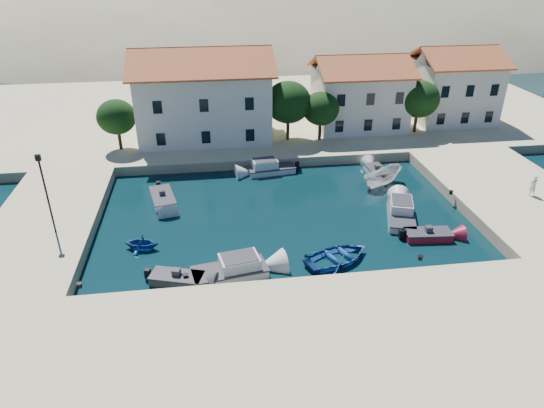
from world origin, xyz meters
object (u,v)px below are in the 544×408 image
at_px(building_mid, 360,91).
at_px(boat_east, 381,185).
at_px(building_right, 453,83).
at_px(pedestrian, 533,186).
at_px(cabin_cruiser_south, 230,270).
at_px(rowboat_south, 337,261).
at_px(cabin_cruiser_east, 401,214).
at_px(lamppost, 45,187).
at_px(building_left, 203,92).

height_order(building_mid, boat_east, building_mid).
xyz_separation_m(building_right, boat_east, (-13.83, -15.41, -5.47)).
bearing_deg(boat_east, pedestrian, -146.25).
bearing_deg(cabin_cruiser_south, rowboat_south, -4.71).
distance_m(cabin_cruiser_south, rowboat_south, 7.74).
distance_m(boat_east, pedestrian, 12.76).
xyz_separation_m(rowboat_south, pedestrian, (18.61, 6.03, 1.92)).
xyz_separation_m(cabin_cruiser_east, boat_east, (0.63, 6.53, -0.48)).
xyz_separation_m(lamppost, cabin_cruiser_south, (12.60, -5.90, -4.28)).
height_order(building_right, cabin_cruiser_south, building_right).
relative_size(rowboat_south, boat_east, 1.08).
relative_size(building_mid, rowboat_south, 2.10).
bearing_deg(building_mid, building_right, 4.76).
xyz_separation_m(boat_east, pedestrian, (11.23, -5.74, 1.92)).
relative_size(cabin_cruiser_south, cabin_cruiser_east, 0.97).
bearing_deg(boat_east, building_right, -71.10).
distance_m(building_mid, rowboat_south, 28.23).
distance_m(building_right, boat_east, 21.42).
bearing_deg(cabin_cruiser_south, pedestrian, 4.32).
relative_size(building_right, cabin_cruiser_south, 1.76).
height_order(building_mid, cabin_cruiser_south, building_mid).
height_order(building_right, lamppost, building_right).
bearing_deg(building_right, rowboat_south, -127.97).
distance_m(lamppost, cabin_cruiser_south, 14.56).
relative_size(cabin_cruiser_south, boat_east, 1.15).
relative_size(building_left, cabin_cruiser_south, 2.74).
distance_m(cabin_cruiser_east, boat_east, 6.58).
bearing_deg(pedestrian, building_left, -40.75).
distance_m(building_left, pedestrian, 33.67).
relative_size(building_mid, pedestrian, 5.72).
height_order(building_left, rowboat_south, building_left).
relative_size(lamppost, cabin_cruiser_east, 1.12).
height_order(rowboat_south, cabin_cruiser_east, cabin_cruiser_east).
distance_m(building_right, rowboat_south, 34.90).
xyz_separation_m(building_mid, pedestrian, (9.40, -20.15, -3.30)).
height_order(building_right, cabin_cruiser_east, building_right).
xyz_separation_m(cabin_cruiser_south, boat_east, (15.07, 12.49, -0.48)).
height_order(building_left, building_right, building_left).
distance_m(lamppost, boat_east, 28.84).
bearing_deg(lamppost, building_mid, 35.45).
xyz_separation_m(building_left, boat_east, (16.17, -13.41, -5.94)).
relative_size(building_right, lamppost, 1.52).
xyz_separation_m(building_left, building_mid, (18.00, 1.00, -0.71)).
relative_size(building_mid, building_right, 1.11).
bearing_deg(cabin_cruiser_south, building_left, 82.36).
bearing_deg(cabin_cruiser_south, building_right, 33.92).
bearing_deg(cabin_cruiser_south, lamppost, 144.86).
bearing_deg(boat_east, lamppost, 74.20).
xyz_separation_m(lamppost, rowboat_south, (20.29, -5.17, -4.75)).
bearing_deg(building_mid, cabin_cruiser_south, -122.14).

